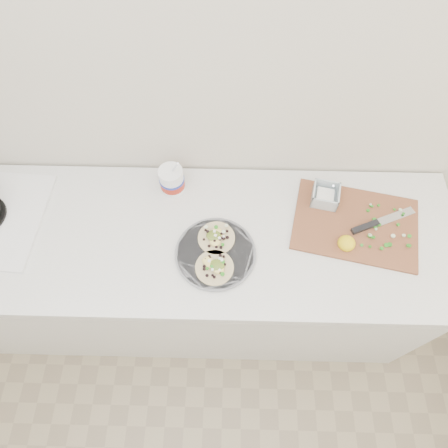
{
  "coord_description": "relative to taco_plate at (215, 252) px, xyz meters",
  "views": [
    {
      "loc": [
        0.31,
        0.68,
        2.28
      ],
      "look_at": [
        0.29,
        1.43,
        0.96
      ],
      "focal_mm": 32.0,
      "sensor_mm": 36.0,
      "label": 1
    }
  ],
  "objects": [
    {
      "name": "counter",
      "position": [
        -0.26,
        0.1,
        -0.47
      ],
      "size": [
        2.44,
        0.66,
        0.9
      ],
      "color": "silver",
      "rests_on": "ground"
    },
    {
      "name": "taco_plate",
      "position": [
        0.0,
        0.0,
        0.0
      ],
      "size": [
        0.31,
        0.31,
        0.04
      ],
      "rotation": [
        0.0,
        0.0,
        -0.29
      ],
      "color": "slate",
      "rests_on": "counter"
    },
    {
      "name": "tub",
      "position": [
        -0.18,
        0.3,
        0.05
      ],
      "size": [
        0.1,
        0.1,
        0.23
      ],
      "rotation": [
        0.0,
        0.0,
        -0.26
      ],
      "color": "white",
      "rests_on": "counter"
    },
    {
      "name": "cutboard",
      "position": [
        0.54,
        0.16,
        0.0
      ],
      "size": [
        0.54,
        0.43,
        0.07
      ],
      "rotation": [
        0.0,
        0.0,
        -0.21
      ],
      "color": "brown",
      "rests_on": "counter"
    }
  ]
}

